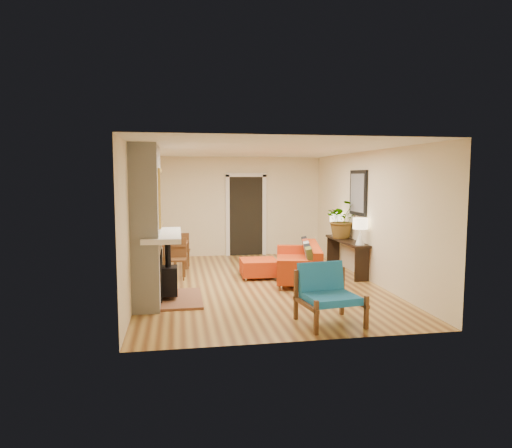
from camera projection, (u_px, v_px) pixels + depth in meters
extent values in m
plane|color=tan|center=(258.00, 283.00, 9.00)|extent=(6.50, 6.50, 0.00)
plane|color=white|center=(258.00, 150.00, 8.73)|extent=(6.50, 6.50, 0.00)
plane|color=#F6E4C1|center=(236.00, 207.00, 12.05)|extent=(4.50, 0.00, 4.50)
plane|color=#F6E4C1|center=(303.00, 241.00, 5.68)|extent=(4.50, 0.00, 4.50)
plane|color=#F6E4C1|center=(139.00, 219.00, 8.49)|extent=(0.00, 6.50, 6.50)
plane|color=#F6E4C1|center=(367.00, 216.00, 9.25)|extent=(0.00, 6.50, 6.50)
cube|color=black|center=(246.00, 216.00, 12.09)|extent=(0.88, 0.06, 2.10)
cube|color=white|center=(228.00, 216.00, 12.00)|extent=(0.10, 0.08, 2.18)
cube|color=white|center=(264.00, 216.00, 12.16)|extent=(0.10, 0.08, 2.18)
cube|color=white|center=(246.00, 175.00, 11.97)|extent=(1.08, 0.08, 0.10)
cube|color=black|center=(358.00, 193.00, 9.59)|extent=(0.04, 0.85, 0.95)
cube|color=slate|center=(357.00, 193.00, 9.58)|extent=(0.01, 0.70, 0.80)
cube|color=black|center=(142.00, 211.00, 8.82)|extent=(0.06, 0.95, 0.02)
cube|color=black|center=(142.00, 196.00, 8.79)|extent=(0.06, 0.95, 0.02)
cube|color=white|center=(146.00, 191.00, 7.48)|extent=(0.42, 1.50, 1.48)
cube|color=white|center=(148.00, 269.00, 7.62)|extent=(0.42, 1.50, 1.12)
cube|color=white|center=(163.00, 235.00, 7.60)|extent=(0.60, 1.68, 0.08)
cube|color=black|center=(161.00, 275.00, 7.67)|extent=(0.03, 0.72, 0.78)
cube|color=brown|center=(180.00, 299.00, 7.76)|extent=(0.75, 1.30, 0.04)
cube|color=black|center=(168.00, 281.00, 7.70)|extent=(0.30, 0.36, 0.48)
cylinder|color=black|center=(168.00, 255.00, 7.65)|extent=(0.10, 0.10, 0.40)
cube|color=gold|center=(160.00, 197.00, 7.53)|extent=(0.04, 0.95, 0.95)
cube|color=silver|center=(162.00, 197.00, 7.54)|extent=(0.01, 0.82, 0.82)
cylinder|color=silver|center=(282.00, 287.00, 8.45)|extent=(0.05, 0.05, 0.09)
cylinder|color=silver|center=(317.00, 288.00, 8.42)|extent=(0.05, 0.05, 0.09)
cylinder|color=silver|center=(281.00, 268.00, 10.19)|extent=(0.05, 0.05, 0.09)
cylinder|color=silver|center=(311.00, 269.00, 10.16)|extent=(0.05, 0.05, 0.09)
cube|color=#C24612|center=(298.00, 268.00, 9.29)|extent=(1.26, 2.12, 0.28)
cube|color=#C24612|center=(314.00, 253.00, 9.24)|extent=(0.62, 1.97, 0.33)
cube|color=#C24612|center=(300.00, 265.00, 8.36)|extent=(0.86, 0.35, 0.19)
cube|color=#C24612|center=(296.00, 249.00, 10.16)|extent=(0.86, 0.35, 0.19)
cube|color=#555C27|center=(310.00, 258.00, 8.49)|extent=(0.27, 0.41, 0.39)
cube|color=black|center=(309.00, 254.00, 8.87)|extent=(0.27, 0.41, 0.39)
cube|color=#A8A7A2|center=(308.00, 251.00, 9.24)|extent=(0.27, 0.41, 0.39)
cube|color=maroon|center=(307.00, 249.00, 9.57)|extent=(0.27, 0.41, 0.39)
cube|color=black|center=(306.00, 246.00, 9.94)|extent=(0.27, 0.41, 0.39)
cylinder|color=silver|center=(246.00, 279.00, 9.17)|extent=(0.04, 0.04, 0.06)
cylinder|color=silver|center=(275.00, 278.00, 9.26)|extent=(0.04, 0.04, 0.06)
cylinder|color=silver|center=(243.00, 273.00, 9.76)|extent=(0.04, 0.04, 0.06)
cylinder|color=silver|center=(270.00, 272.00, 9.85)|extent=(0.04, 0.04, 0.06)
cube|color=#C24612|center=(259.00, 267.00, 9.49)|extent=(0.76, 0.76, 0.31)
cube|color=brown|center=(306.00, 305.00, 6.36)|extent=(0.16, 0.79, 0.05)
cube|color=brown|center=(316.00, 318.00, 6.04)|extent=(0.06, 0.06, 0.46)
cube|color=brown|center=(296.00, 295.00, 6.68)|extent=(0.06, 0.06, 0.74)
cube|color=brown|center=(354.00, 300.00, 6.59)|extent=(0.16, 0.79, 0.05)
cube|color=brown|center=(366.00, 313.00, 6.27)|extent=(0.06, 0.06, 0.46)
cube|color=brown|center=(342.00, 291.00, 6.91)|extent=(0.06, 0.06, 0.74)
cube|color=#2186C7|center=(330.00, 298.00, 6.46)|extent=(0.78, 0.74, 0.11)
cube|color=#2186C7|center=(321.00, 276.00, 6.74)|extent=(0.71, 0.27, 0.43)
cube|color=brown|center=(173.00, 243.00, 9.84)|extent=(0.71, 0.95, 0.04)
cylinder|color=brown|center=(159.00, 262.00, 9.48)|extent=(0.04, 0.04, 0.64)
cylinder|color=brown|center=(183.00, 262.00, 9.52)|extent=(0.04, 0.04, 0.64)
cylinder|color=brown|center=(164.00, 256.00, 10.24)|extent=(0.04, 0.04, 0.64)
cylinder|color=brown|center=(186.00, 255.00, 10.28)|extent=(0.04, 0.04, 0.64)
cube|color=brown|center=(177.00, 260.00, 9.31)|extent=(0.41, 0.41, 0.04)
cube|color=brown|center=(177.00, 248.00, 9.46)|extent=(0.37, 0.07, 0.41)
cylinder|color=brown|center=(168.00, 271.00, 9.17)|extent=(0.03, 0.03, 0.39)
cylinder|color=brown|center=(184.00, 271.00, 9.19)|extent=(0.03, 0.03, 0.39)
cylinder|color=brown|center=(170.00, 268.00, 9.47)|extent=(0.03, 0.03, 0.39)
cylinder|color=brown|center=(185.00, 268.00, 9.49)|extent=(0.03, 0.03, 0.39)
cube|color=brown|center=(182.00, 251.00, 10.45)|extent=(0.41, 0.41, 0.04)
cube|color=brown|center=(181.00, 242.00, 10.25)|extent=(0.37, 0.07, 0.41)
cylinder|color=brown|center=(175.00, 261.00, 10.31)|extent=(0.03, 0.03, 0.39)
cylinder|color=brown|center=(188.00, 260.00, 10.34)|extent=(0.03, 0.03, 0.39)
cylinder|color=brown|center=(176.00, 258.00, 10.61)|extent=(0.03, 0.03, 0.39)
cylinder|color=brown|center=(189.00, 258.00, 10.64)|extent=(0.03, 0.03, 0.39)
cube|color=black|center=(347.00, 241.00, 9.88)|extent=(0.34, 1.85, 0.05)
cube|color=black|center=(362.00, 265.00, 9.08)|extent=(0.30, 0.04, 0.68)
cube|color=black|center=(333.00, 251.00, 10.75)|extent=(0.30, 0.04, 0.68)
cone|color=white|center=(360.00, 237.00, 9.15)|extent=(0.18, 0.18, 0.30)
cylinder|color=white|center=(360.00, 228.00, 9.14)|extent=(0.03, 0.03, 0.06)
cylinder|color=#FFEABF|center=(360.00, 224.00, 9.13)|extent=(0.30, 0.30, 0.22)
cone|color=white|center=(336.00, 229.00, 10.53)|extent=(0.18, 0.18, 0.30)
cylinder|color=white|center=(336.00, 222.00, 10.51)|extent=(0.03, 0.03, 0.06)
cylinder|color=#FFEABF|center=(336.00, 217.00, 10.50)|extent=(0.30, 0.30, 0.22)
imported|color=#1E5919|center=(343.00, 219.00, 10.08)|extent=(0.78, 0.68, 0.85)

